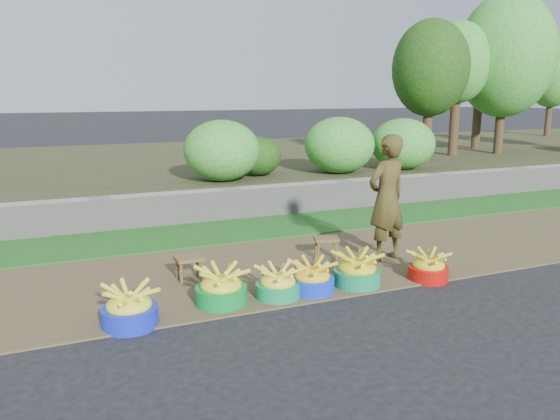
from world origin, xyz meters
name	(u,v)px	position (x,y,z in m)	size (l,w,h in m)	color
ground_plane	(348,298)	(0.00, 0.00, 0.00)	(120.00, 120.00, 0.00)	black
dirt_shoulder	(300,265)	(0.00, 1.25, 0.01)	(80.00, 2.50, 0.02)	brown
grass_verge	(248,229)	(0.00, 3.25, 0.02)	(80.00, 1.50, 0.04)	#1F5C1B
retaining_wall	(232,204)	(0.00, 4.10, 0.28)	(80.00, 0.35, 0.55)	gray
earth_bank	(173,170)	(0.00, 9.00, 0.25)	(80.00, 10.00, 0.50)	#383920
vegetation	(98,76)	(-1.80, 7.54, 2.55)	(34.66, 8.30, 4.33)	#3A2D1A
basin_a	(129,308)	(-2.30, 0.18, 0.18)	(0.54, 0.54, 0.40)	#1324C2
basin_b	(221,288)	(-1.33, 0.36, 0.18)	(0.55, 0.55, 0.41)	#097E2D
basin_c	(278,284)	(-0.72, 0.29, 0.16)	(0.49, 0.49, 0.36)	#12854C
basin_d	(312,279)	(-0.30, 0.30, 0.17)	(0.51, 0.51, 0.38)	#0E32D3
basin_e	(357,271)	(0.28, 0.29, 0.18)	(0.55, 0.55, 0.41)	#147F4B
basin_f	(428,267)	(1.17, 0.14, 0.16)	(0.48, 0.48, 0.36)	#A80E09
stool_left	(189,262)	(-1.47, 1.21, 0.24)	(0.33, 0.26, 0.28)	brown
stool_right	(326,242)	(0.44, 1.35, 0.24)	(0.38, 0.33, 0.28)	brown
vendor_woman	(387,198)	(1.12, 0.98, 0.85)	(0.61, 0.40, 1.67)	black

